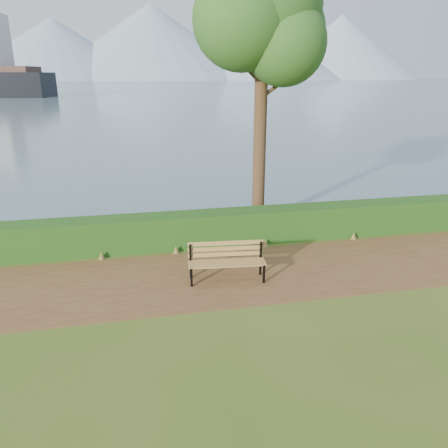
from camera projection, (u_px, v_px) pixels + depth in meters
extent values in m
plane|color=#415819|center=(228.00, 281.00, 11.01)|extent=(140.00, 140.00, 0.00)
cube|color=#56331D|center=(226.00, 275.00, 11.29)|extent=(40.00, 3.40, 0.01)
cube|color=#184313|center=(210.00, 228.00, 13.25)|extent=(32.00, 0.85, 1.00)
cube|color=#455A70|center=(132.00, 83.00, 251.61)|extent=(700.00, 510.00, 0.00)
cone|color=#859BB2|center=(54.00, 49.00, 357.11)|extent=(160.00, 160.00, 48.00)
cone|color=#859BB2|center=(152.00, 42.00, 379.54)|extent=(190.00, 190.00, 62.00)
cone|color=#859BB2|center=(253.00, 50.00, 394.27)|extent=(170.00, 170.00, 50.00)
cone|color=#859BB2|center=(340.00, 47.00, 419.62)|extent=(150.00, 150.00, 58.00)
cone|color=#859BB2|center=(118.00, 59.00, 401.28)|extent=(120.00, 120.00, 35.00)
cone|color=#859BB2|center=(285.00, 58.00, 426.77)|extent=(130.00, 130.00, 40.00)
cube|color=black|center=(191.00, 278.00, 10.64)|extent=(0.06, 0.07, 0.48)
cube|color=black|center=(191.00, 261.00, 11.01)|extent=(0.06, 0.07, 0.92)
cube|color=black|center=(191.00, 266.00, 10.79)|extent=(0.11, 0.56, 0.05)
cube|color=black|center=(264.00, 274.00, 10.82)|extent=(0.06, 0.07, 0.48)
cube|color=black|center=(261.00, 258.00, 11.19)|extent=(0.06, 0.07, 0.92)
cube|color=black|center=(262.00, 263.00, 10.97)|extent=(0.11, 0.56, 0.05)
cube|color=#9F743D|center=(228.00, 266.00, 10.68)|extent=(1.92, 0.28, 0.04)
cube|color=#9F743D|center=(227.00, 264.00, 10.81)|extent=(1.92, 0.28, 0.04)
cube|color=#9F743D|center=(227.00, 262.00, 10.94)|extent=(1.92, 0.28, 0.04)
cube|color=#9F743D|center=(226.00, 260.00, 11.06)|extent=(1.92, 0.28, 0.04)
cube|color=#9F743D|center=(226.00, 254.00, 11.08)|extent=(1.92, 0.23, 0.11)
cube|color=#9F743D|center=(226.00, 249.00, 11.03)|extent=(1.92, 0.23, 0.11)
cube|color=#9F743D|center=(226.00, 243.00, 10.98)|extent=(1.92, 0.23, 0.11)
cylinder|color=#382417|center=(260.00, 114.00, 13.91)|extent=(0.41, 0.41, 7.44)
sphere|color=#24531B|center=(263.00, 7.00, 12.90)|extent=(3.51, 3.51, 3.51)
sphere|color=#24531B|center=(283.00, 32.00, 13.76)|extent=(2.69, 2.69, 2.69)
sphere|color=#24531B|center=(242.00, 20.00, 12.51)|extent=(2.89, 2.89, 2.89)
sphere|color=#24531B|center=(284.00, 43.00, 12.76)|extent=(2.48, 2.48, 2.48)
cylinder|color=#382417|center=(275.00, 87.00, 13.73)|extent=(1.09, 0.12, 0.81)
cylinder|color=#382417|center=(248.00, 70.00, 13.49)|extent=(0.84, 0.39, 0.74)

